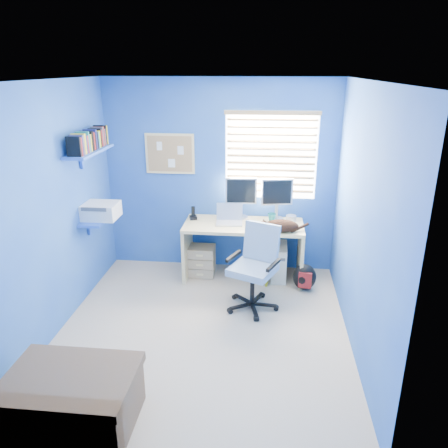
# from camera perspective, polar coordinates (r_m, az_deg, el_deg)

# --- Properties ---
(floor) EXTENTS (3.00, 3.20, 0.00)m
(floor) POSITION_cam_1_polar(r_m,az_deg,el_deg) (4.75, -2.68, -13.49)
(floor) COLOR #B2A08D
(floor) RESTS_ON ground
(ceiling) EXTENTS (3.00, 3.20, 0.00)m
(ceiling) POSITION_cam_1_polar(r_m,az_deg,el_deg) (3.97, -3.29, 18.24)
(ceiling) COLOR white
(ceiling) RESTS_ON wall_back
(wall_back) EXTENTS (3.00, 0.01, 2.50)m
(wall_back) POSITION_cam_1_polar(r_m,az_deg,el_deg) (5.72, -0.51, 6.11)
(wall_back) COLOR #1E4CB0
(wall_back) RESTS_ON ground
(wall_front) EXTENTS (3.00, 0.01, 2.50)m
(wall_front) POSITION_cam_1_polar(r_m,az_deg,el_deg) (2.76, -8.07, -9.89)
(wall_front) COLOR #1E4CB0
(wall_front) RESTS_ON ground
(wall_left) EXTENTS (0.01, 3.20, 2.50)m
(wall_left) POSITION_cam_1_polar(r_m,az_deg,el_deg) (4.66, -21.51, 1.48)
(wall_left) COLOR #1E4CB0
(wall_left) RESTS_ON ground
(wall_right) EXTENTS (0.01, 3.20, 2.50)m
(wall_right) POSITION_cam_1_polar(r_m,az_deg,el_deg) (4.24, 17.51, 0.20)
(wall_right) COLOR #1E4CB0
(wall_right) RESTS_ON ground
(desk) EXTENTS (1.50, 0.65, 0.74)m
(desk) POSITION_cam_1_polar(r_m,az_deg,el_deg) (5.65, 2.52, -3.53)
(desk) COLOR #DCC581
(desk) RESTS_ON floor
(laptop) EXTENTS (0.35, 0.28, 0.22)m
(laptop) POSITION_cam_1_polar(r_m,az_deg,el_deg) (5.49, 0.70, 1.15)
(laptop) COLOR silver
(laptop) RESTS_ON desk
(monitor_left) EXTENTS (0.41, 0.14, 0.54)m
(monitor_left) POSITION_cam_1_polar(r_m,az_deg,el_deg) (5.65, 2.25, 3.40)
(monitor_left) COLOR silver
(monitor_left) RESTS_ON desk
(monitor_right) EXTENTS (0.42, 0.19, 0.54)m
(monitor_right) POSITION_cam_1_polar(r_m,az_deg,el_deg) (5.64, 6.91, 3.24)
(monitor_right) COLOR silver
(monitor_right) RESTS_ON desk
(phone) EXTENTS (0.12, 0.13, 0.17)m
(phone) POSITION_cam_1_polar(r_m,az_deg,el_deg) (5.67, -4.06, 1.47)
(phone) COLOR black
(phone) RESTS_ON desk
(mug) EXTENTS (0.10, 0.09, 0.10)m
(mug) POSITION_cam_1_polar(r_m,az_deg,el_deg) (5.63, 6.26, 0.88)
(mug) COLOR #19807B
(mug) RESTS_ON desk
(cd_spindle) EXTENTS (0.13, 0.13, 0.07)m
(cd_spindle) POSITION_cam_1_polar(r_m,az_deg,el_deg) (5.68, 8.75, 0.78)
(cd_spindle) COLOR silver
(cd_spindle) RESTS_ON desk
(cat) EXTENTS (0.44, 0.29, 0.15)m
(cat) POSITION_cam_1_polar(r_m,az_deg,el_deg) (5.28, 7.52, -0.22)
(cat) COLOR black
(cat) RESTS_ON desk
(tower_pc) EXTENTS (0.20, 0.44, 0.45)m
(tower_pc) POSITION_cam_1_polar(r_m,az_deg,el_deg) (5.73, 7.19, -4.89)
(tower_pc) COLOR beige
(tower_pc) RESTS_ON floor
(drawer_boxes) EXTENTS (0.35, 0.28, 0.41)m
(drawer_boxes) POSITION_cam_1_polar(r_m,az_deg,el_deg) (5.78, -2.99, -4.79)
(drawer_boxes) COLOR tan
(drawer_boxes) RESTS_ON floor
(yellow_book) EXTENTS (0.03, 0.17, 0.24)m
(yellow_book) POSITION_cam_1_polar(r_m,az_deg,el_deg) (5.59, 5.73, -6.68)
(yellow_book) COLOR yellow
(yellow_book) RESTS_ON floor
(backpack) EXTENTS (0.33, 0.28, 0.34)m
(backpack) POSITION_cam_1_polar(r_m,az_deg,el_deg) (5.51, 10.48, -6.82)
(backpack) COLOR black
(backpack) RESTS_ON floor
(bed_corner) EXTENTS (0.93, 0.66, 0.45)m
(bed_corner) POSITION_cam_1_polar(r_m,az_deg,el_deg) (3.76, -19.20, -20.91)
(bed_corner) COLOR brown
(bed_corner) RESTS_ON floor
(office_chair) EXTENTS (0.74, 0.74, 0.96)m
(office_chair) POSITION_cam_1_polar(r_m,az_deg,el_deg) (4.98, 4.00, -7.04)
(office_chair) COLOR black
(office_chair) RESTS_ON floor
(window_blinds) EXTENTS (1.15, 0.05, 1.10)m
(window_blinds) POSITION_cam_1_polar(r_m,az_deg,el_deg) (5.59, 6.16, 8.82)
(window_blinds) COLOR white
(window_blinds) RESTS_ON ground
(corkboard) EXTENTS (0.64, 0.02, 0.52)m
(corkboard) POSITION_cam_1_polar(r_m,az_deg,el_deg) (5.74, -7.08, 9.09)
(corkboard) COLOR #DCC581
(corkboard) RESTS_ON ground
(wall_shelves) EXTENTS (0.42, 0.90, 1.05)m
(wall_shelves) POSITION_cam_1_polar(r_m,az_deg,el_deg) (5.21, -16.66, 5.97)
(wall_shelves) COLOR blue
(wall_shelves) RESTS_ON ground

